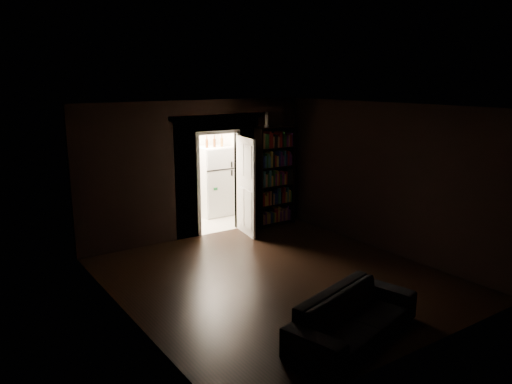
% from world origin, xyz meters
% --- Properties ---
extents(ground, '(5.50, 5.50, 0.00)m').
position_xyz_m(ground, '(0.00, 0.00, 0.00)').
color(ground, black).
rests_on(ground, ground).
extents(room_walls, '(5.02, 5.61, 2.84)m').
position_xyz_m(room_walls, '(-0.01, 1.07, 1.68)').
color(room_walls, black).
rests_on(room_walls, ground).
extents(kitchen_alcove, '(2.20, 1.80, 2.60)m').
position_xyz_m(kitchen_alcove, '(0.50, 3.87, 1.21)').
color(kitchen_alcove, beige).
rests_on(kitchen_alcove, ground).
extents(sofa, '(2.19, 1.38, 0.78)m').
position_xyz_m(sofa, '(-0.38, -2.10, 0.39)').
color(sofa, black).
rests_on(sofa, ground).
extents(bookshelf, '(0.91, 0.34, 2.20)m').
position_xyz_m(bookshelf, '(1.81, 2.55, 1.10)').
color(bookshelf, black).
rests_on(bookshelf, ground).
extents(refrigerator, '(0.83, 0.78, 1.65)m').
position_xyz_m(refrigerator, '(1.10, 4.03, 0.82)').
color(refrigerator, silver).
rests_on(refrigerator, ground).
extents(door, '(0.19, 0.85, 2.05)m').
position_xyz_m(door, '(0.90, 2.31, 1.02)').
color(door, silver).
rests_on(door, ground).
extents(figurine, '(0.12, 0.12, 0.33)m').
position_xyz_m(figurine, '(1.57, 2.53, 2.36)').
color(figurine, white).
rests_on(figurine, bookshelf).
extents(bottles, '(0.69, 0.32, 0.29)m').
position_xyz_m(bottles, '(1.08, 3.93, 1.79)').
color(bottles, black).
rests_on(bottles, refrigerator).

